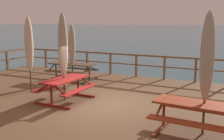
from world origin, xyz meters
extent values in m
plane|color=#2D5B6B|center=(0.00, 0.00, 0.00)|extent=(600.00, 600.00, 0.00)
cube|color=brown|center=(0.00, 0.00, 0.33)|extent=(15.74, 9.71, 0.65)
cube|color=brown|center=(0.00, 4.70, 1.70)|extent=(15.44, 0.09, 0.08)
cube|color=brown|center=(0.00, 4.70, 1.23)|extent=(15.44, 0.07, 0.06)
cube|color=brown|center=(-7.72, 4.70, 1.18)|extent=(0.10, 0.10, 1.05)
cube|color=brown|center=(-6.32, 4.70, 1.18)|extent=(0.10, 0.10, 1.05)
cube|color=brown|center=(-4.91, 4.70, 1.18)|extent=(0.10, 0.10, 1.05)
cube|color=brown|center=(-3.51, 4.70, 1.18)|extent=(0.10, 0.10, 1.05)
cube|color=brown|center=(-2.11, 4.70, 1.18)|extent=(0.10, 0.10, 1.05)
cube|color=brown|center=(-0.70, 4.70, 1.18)|extent=(0.10, 0.10, 1.05)
cube|color=brown|center=(0.70, 4.70, 1.18)|extent=(0.10, 0.10, 1.05)
cube|color=brown|center=(2.11, 4.70, 1.18)|extent=(0.10, 0.10, 1.05)
cube|color=brown|center=(-7.72, 3.14, 1.18)|extent=(0.10, 0.10, 1.05)
cube|color=brown|center=(-7.72, 4.70, 1.18)|extent=(0.10, 0.10, 1.05)
cube|color=maroon|center=(-1.26, -0.24, 1.39)|extent=(0.78, 1.86, 0.05)
cube|color=maroon|center=(-0.70, -0.23, 1.09)|extent=(0.30, 1.86, 0.04)
cube|color=maroon|center=(-1.82, -0.24, 1.09)|extent=(0.30, 1.86, 0.04)
cube|color=maroon|center=(-1.25, -0.98, 0.68)|extent=(1.40, 0.09, 0.06)
cylinder|color=maroon|center=(-1.25, -0.98, 1.02)|extent=(0.07, 0.07, 0.74)
cylinder|color=maroon|center=(-0.97, -0.98, 1.24)|extent=(0.63, 0.06, 0.37)
cylinder|color=maroon|center=(-1.53, -0.99, 1.24)|extent=(0.63, 0.06, 0.37)
cube|color=maroon|center=(-1.27, 0.51, 0.68)|extent=(1.40, 0.09, 0.06)
cylinder|color=maroon|center=(-1.27, 0.51, 1.02)|extent=(0.07, 0.07, 0.74)
cylinder|color=maroon|center=(-0.99, 0.51, 1.24)|extent=(0.63, 0.06, 0.37)
cylinder|color=maroon|center=(-1.55, 0.51, 1.24)|extent=(0.63, 0.06, 0.37)
cube|color=#993819|center=(3.25, -1.11, 1.39)|extent=(2.16, 0.87, 0.05)
cube|color=#993819|center=(3.22, -1.67, 1.09)|extent=(2.14, 0.39, 0.04)
cube|color=#993819|center=(3.28, -0.55, 1.09)|extent=(2.14, 0.39, 0.04)
cube|color=maroon|center=(2.37, -1.07, 0.68)|extent=(0.15, 1.40, 0.06)
cylinder|color=maroon|center=(2.37, -1.07, 1.02)|extent=(0.07, 0.07, 0.74)
cylinder|color=maroon|center=(2.35, -1.35, 1.24)|extent=(0.09, 0.63, 0.37)
cylinder|color=maroon|center=(2.38, -0.79, 1.24)|extent=(0.09, 0.63, 0.37)
cube|color=brown|center=(-3.04, 2.66, 1.39)|extent=(2.18, 0.87, 0.05)
cube|color=brown|center=(-3.01, 2.10, 1.09)|extent=(2.16, 0.39, 0.04)
cube|color=brown|center=(-3.07, 3.22, 1.09)|extent=(2.16, 0.39, 0.04)
cube|color=#432F1F|center=(-3.93, 2.61, 0.68)|extent=(0.16, 1.40, 0.06)
cylinder|color=#432F1F|center=(-3.93, 2.61, 1.02)|extent=(0.07, 0.07, 0.74)
cylinder|color=#432F1F|center=(-3.91, 2.33, 1.24)|extent=(0.09, 0.63, 0.37)
cylinder|color=#432F1F|center=(-3.94, 2.89, 1.24)|extent=(0.09, 0.63, 0.37)
cube|color=#432F1F|center=(-2.15, 2.71, 0.68)|extent=(0.16, 1.40, 0.06)
cylinder|color=#432F1F|center=(-2.15, 2.71, 1.02)|extent=(0.07, 0.07, 0.74)
cylinder|color=#432F1F|center=(-2.13, 2.43, 1.24)|extent=(0.09, 0.63, 0.37)
cylinder|color=#432F1F|center=(-2.16, 2.99, 1.24)|extent=(0.09, 0.63, 0.37)
cylinder|color=#4C3828|center=(-3.19, 0.17, 1.99)|extent=(0.06, 0.06, 2.68)
ellipsoid|color=#CCB793|center=(-3.19, 0.17, 2.47)|extent=(0.32, 0.32, 2.04)
cylinder|color=#7A6E58|center=(-3.19, 0.17, 2.32)|extent=(0.21, 0.21, 0.05)
cone|color=#4C3828|center=(-3.19, 0.17, 3.41)|extent=(0.10, 0.10, 0.14)
cylinder|color=#4C3828|center=(-1.31, -0.24, 2.03)|extent=(0.06, 0.06, 2.77)
ellipsoid|color=tan|center=(-1.31, -0.24, 2.52)|extent=(0.32, 0.32, 2.10)
cylinder|color=#685B4C|center=(-1.31, -0.24, 2.37)|extent=(0.21, 0.21, 0.05)
cone|color=#4C3828|center=(-1.31, -0.24, 3.49)|extent=(0.10, 0.10, 0.14)
cylinder|color=#4C3828|center=(3.32, -1.04, 2.02)|extent=(0.06, 0.06, 2.73)
ellipsoid|color=tan|center=(3.32, -1.04, 2.50)|extent=(0.32, 0.32, 2.07)
cylinder|color=#685B4C|center=(3.32, -1.04, 2.34)|extent=(0.21, 0.21, 0.05)
cone|color=#4C3828|center=(3.32, -1.04, 3.45)|extent=(0.10, 0.10, 0.14)
cylinder|color=#4C3828|center=(-3.00, 2.62, 1.85)|extent=(0.06, 0.06, 2.39)
ellipsoid|color=tan|center=(-3.00, 2.62, 2.27)|extent=(0.32, 0.32, 1.82)
cylinder|color=#685B4C|center=(-3.00, 2.62, 2.14)|extent=(0.21, 0.21, 0.05)
cone|color=#4C3828|center=(-3.00, 2.62, 3.12)|extent=(0.10, 0.10, 0.14)
camera|label=1|loc=(4.18, -7.46, 3.28)|focal=43.73mm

